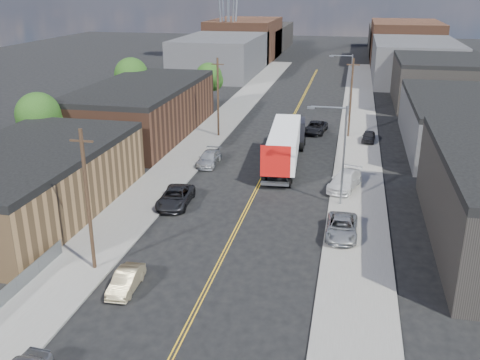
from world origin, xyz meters
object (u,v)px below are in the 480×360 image
at_px(car_left_b, 126,281).
at_px(car_right_lot_a, 342,227).
at_px(semi_truck, 286,141).
at_px(car_right_lot_c, 369,136).
at_px(car_ahead_truck, 316,127).
at_px(car_left_d, 209,158).
at_px(car_left_c, 176,197).
at_px(car_right_lot_b, 345,180).

bearing_deg(car_left_b, car_right_lot_a, 35.52).
distance_m(semi_truck, car_left_b, 28.71).
bearing_deg(semi_truck, car_left_b, -107.47).
bearing_deg(car_right_lot_c, car_ahead_truck, 158.94).
distance_m(car_left_b, car_left_d, 25.63).
relative_size(car_right_lot_a, car_ahead_truck, 0.97).
distance_m(car_left_b, car_right_lot_a, 16.96).
height_order(car_left_b, car_left_c, car_left_c).
distance_m(car_left_b, car_right_lot_b, 24.77).
bearing_deg(car_left_b, car_left_d, 90.22).
distance_m(semi_truck, car_right_lot_a, 18.59).
distance_m(car_left_c, car_left_d, 11.58).
bearing_deg(car_left_b, car_ahead_truck, 74.86).
xyz_separation_m(semi_truck, car_right_lot_b, (6.51, -6.91, -1.53)).
xyz_separation_m(car_left_d, car_right_lot_b, (14.63, -4.65, 0.23)).
bearing_deg(car_left_d, car_right_lot_a, -46.11).
height_order(car_right_lot_b, car_ahead_truck, car_right_lot_b).
relative_size(car_left_c, car_right_lot_b, 1.00).
height_order(car_left_b, car_ahead_truck, car_ahead_truck).
bearing_deg(car_ahead_truck, semi_truck, -92.55).
xyz_separation_m(car_left_d, car_right_lot_a, (14.68, -15.05, 0.15)).
relative_size(car_left_b, car_right_lot_a, 0.77).
bearing_deg(car_left_c, car_right_lot_b, 21.99).
distance_m(semi_truck, car_ahead_truck, 13.74).
bearing_deg(car_right_lot_b, car_right_lot_c, 96.61).
bearing_deg(car_right_lot_b, car_left_c, -139.80).
xyz_separation_m(semi_truck, car_left_d, (-8.12, -2.26, -1.77)).
bearing_deg(semi_truck, car_right_lot_b, -50.62).
distance_m(car_right_lot_a, car_ahead_truck, 31.06).
bearing_deg(car_right_lot_c, car_left_b, -107.62).
bearing_deg(semi_truck, car_right_lot_a, -73.14).
xyz_separation_m(car_right_lot_a, car_right_lot_b, (-0.05, 10.40, 0.09)).
relative_size(semi_truck, car_left_d, 3.40).
bearing_deg(car_right_lot_b, car_left_b, -107.50).
bearing_deg(car_ahead_truck, car_right_lot_a, -75.12).
relative_size(semi_truck, car_left_b, 4.25).
distance_m(car_left_c, car_ahead_truck, 29.16).
bearing_deg(car_right_lot_a, car_ahead_truck, 98.18).
xyz_separation_m(car_right_lot_c, car_ahead_truck, (-6.73, 3.26, -0.06)).
distance_m(car_right_lot_a, car_right_lot_c, 27.60).
xyz_separation_m(car_left_c, car_right_lot_c, (17.03, 24.02, 0.02)).
bearing_deg(car_right_lot_b, car_ahead_truck, 116.64).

